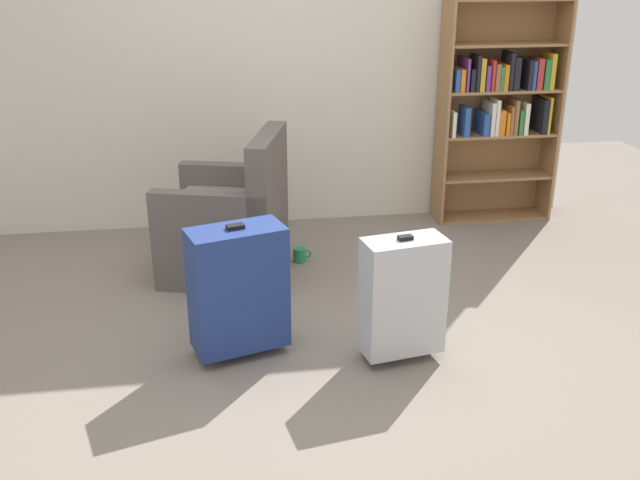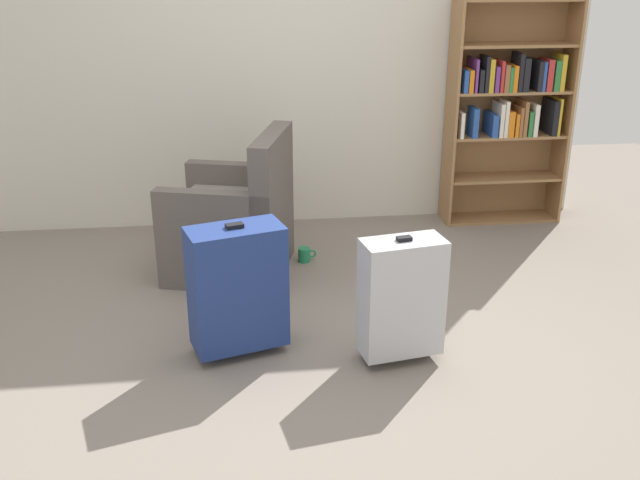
# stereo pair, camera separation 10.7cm
# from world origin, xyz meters

# --- Properties ---
(ground_plane) EXTENTS (7.77, 7.77, 0.00)m
(ground_plane) POSITION_xyz_m (0.00, 0.00, 0.00)
(ground_plane) COLOR slate
(back_wall) EXTENTS (4.44, 0.10, 2.60)m
(back_wall) POSITION_xyz_m (0.00, 2.02, 1.30)
(back_wall) COLOR beige
(back_wall) RESTS_ON ground
(bookshelf) EXTENTS (0.86, 0.28, 1.60)m
(bookshelf) POSITION_xyz_m (1.63, 1.84, 0.86)
(bookshelf) COLOR olive
(bookshelf) RESTS_ON ground
(armchair) EXTENTS (0.86, 0.86, 0.90)m
(armchair) POSITION_xyz_m (-0.37, 1.09, 0.32)
(armchair) COLOR #59514C
(armchair) RESTS_ON ground
(mug) EXTENTS (0.12, 0.08, 0.10)m
(mug) POSITION_xyz_m (0.08, 1.18, 0.05)
(mug) COLOR #1E7F4C
(mug) RESTS_ON ground
(suitcase_silver) EXTENTS (0.42, 0.26, 0.66)m
(suitcase_silver) POSITION_xyz_m (0.43, -0.09, 0.34)
(suitcase_silver) COLOR #B7BABF
(suitcase_silver) RESTS_ON ground
(suitcase_navy_blue) EXTENTS (0.51, 0.36, 0.70)m
(suitcase_navy_blue) POSITION_xyz_m (-0.36, 0.07, 0.36)
(suitcase_navy_blue) COLOR navy
(suitcase_navy_blue) RESTS_ON ground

